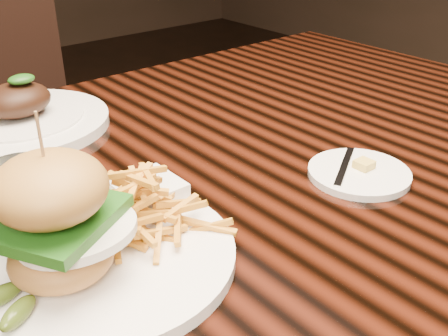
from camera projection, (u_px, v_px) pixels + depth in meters
dining_table at (170, 220)px, 0.77m from camera, size 1.60×0.90×0.75m
burger_plate at (99, 224)px, 0.54m from camera, size 0.28×0.28×0.19m
side_saucer at (359, 173)px, 0.73m from camera, size 0.14×0.14×0.02m
ramekin at (149, 195)px, 0.65m from camera, size 0.10×0.10×0.04m
water_tumbler at (27, 210)px, 0.56m from camera, size 0.08×0.08×0.10m
far_dish at (20, 118)px, 0.88m from camera, size 0.29×0.29×0.09m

